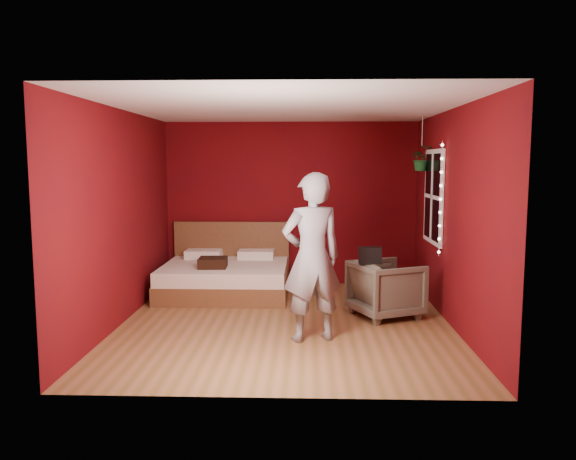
# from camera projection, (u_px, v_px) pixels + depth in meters

# --- Properties ---
(floor) EXTENTS (4.50, 4.50, 0.00)m
(floor) POSITION_uv_depth(u_px,v_px,m) (286.00, 322.00, 6.92)
(floor) COLOR #94603B
(floor) RESTS_ON ground
(room_walls) EXTENTS (4.04, 4.54, 2.62)m
(room_walls) POSITION_uv_depth(u_px,v_px,m) (286.00, 186.00, 6.72)
(room_walls) COLOR #600A0B
(room_walls) RESTS_ON ground
(window) EXTENTS (0.05, 0.97, 1.27)m
(window) POSITION_uv_depth(u_px,v_px,m) (433.00, 197.00, 7.57)
(window) COLOR white
(window) RESTS_ON room_walls
(fairy_lights) EXTENTS (0.04, 0.04, 1.45)m
(fairy_lights) POSITION_uv_depth(u_px,v_px,m) (441.00, 199.00, 7.05)
(fairy_lights) COLOR silver
(fairy_lights) RESTS_ON room_walls
(bed) EXTENTS (1.84, 1.57, 1.01)m
(bed) POSITION_uv_depth(u_px,v_px,m) (226.00, 276.00, 8.41)
(bed) COLOR brown
(bed) RESTS_ON ground
(person) EXTENTS (0.78, 0.64, 1.85)m
(person) POSITION_uv_depth(u_px,v_px,m) (312.00, 258.00, 6.11)
(person) COLOR gray
(person) RESTS_ON ground
(armchair) EXTENTS (1.03, 1.02, 0.72)m
(armchair) POSITION_uv_depth(u_px,v_px,m) (386.00, 289.00, 7.14)
(armchair) COLOR #605A4B
(armchair) RESTS_ON ground
(handbag) EXTENTS (0.29, 0.16, 0.20)m
(handbag) POSITION_uv_depth(u_px,v_px,m) (370.00, 255.00, 6.95)
(handbag) COLOR black
(handbag) RESTS_ON armchair
(throw_pillow) EXTENTS (0.41, 0.41, 0.14)m
(throw_pillow) POSITION_uv_depth(u_px,v_px,m) (213.00, 263.00, 8.04)
(throw_pillow) COLOR #321910
(throw_pillow) RESTS_ON bed
(hanging_plant) EXTENTS (0.35, 0.32, 0.76)m
(hanging_plant) POSITION_uv_depth(u_px,v_px,m) (422.00, 158.00, 7.94)
(hanging_plant) COLOR silver
(hanging_plant) RESTS_ON room_walls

